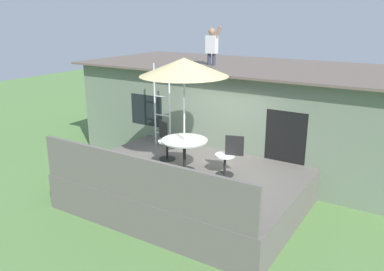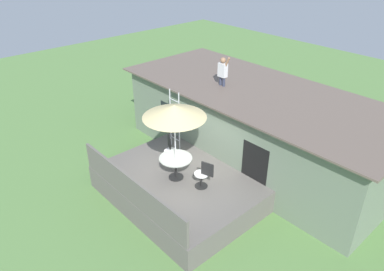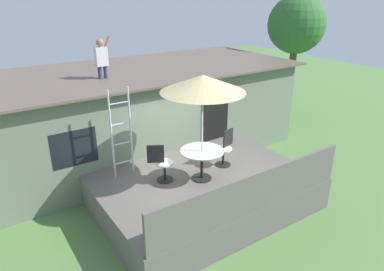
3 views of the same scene
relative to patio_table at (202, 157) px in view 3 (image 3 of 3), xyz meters
name	(u,v)px [view 3 (image 3 of 3)]	position (x,y,z in m)	size (l,w,h in m)	color
ground_plane	(200,202)	(0.07, 0.17, -1.39)	(40.00, 40.00, 0.00)	#567F42
house	(136,113)	(0.07, 3.77, 0.02)	(10.50, 4.50, 2.79)	slate
deck	(200,189)	(0.07, 0.17, -0.99)	(5.04, 3.91, 0.80)	#605B56
deck_railing	(255,193)	(0.07, -1.73, -0.14)	(4.94, 0.08, 0.90)	#605B56
patio_table	(202,157)	(0.00, 0.00, 0.00)	(1.04, 1.04, 0.74)	black
patio_umbrella	(203,84)	(0.00, 0.00, 1.76)	(1.90, 1.90, 2.54)	silver
step_ladder	(121,134)	(-1.48, 1.21, 0.51)	(0.52, 0.04, 2.20)	silver
person_figure	(101,56)	(-1.09, 3.15, 2.02)	(0.47, 0.20, 1.11)	#33384C
patio_chair_left	(161,163)	(-0.84, 0.46, -0.13)	(0.58, 0.44, 0.92)	black
patio_chair_right	(225,148)	(0.95, 0.30, -0.13)	(0.61, 0.44, 0.92)	black
backyard_tree	(296,26)	(7.43, 3.92, 2.31)	(2.32, 2.32, 4.90)	brown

